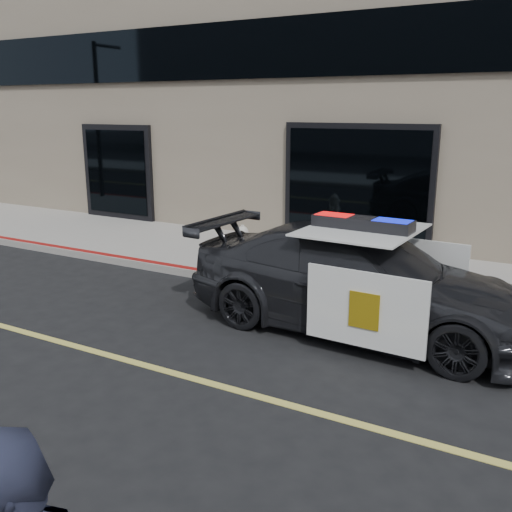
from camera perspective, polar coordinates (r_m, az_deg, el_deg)
The scene contains 4 objects.
ground at distance 6.86m, azimuth -2.60°, elevation -13.15°, with size 120.00×120.00×0.00m, color black.
sidewalk_n at distance 11.32m, azimuth 11.57°, elevation -1.69°, with size 60.00×3.50×0.15m, color gray.
police_car at distance 8.45m, azimuth 10.34°, elevation -2.39°, with size 2.61×5.34×1.69m.
fire_hydrant at distance 11.42m, azimuth -1.37°, elevation 1.05°, with size 0.36×0.49×0.79m.
Camera 1 is at (3.24, -5.14, 3.20)m, focal length 40.00 mm.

